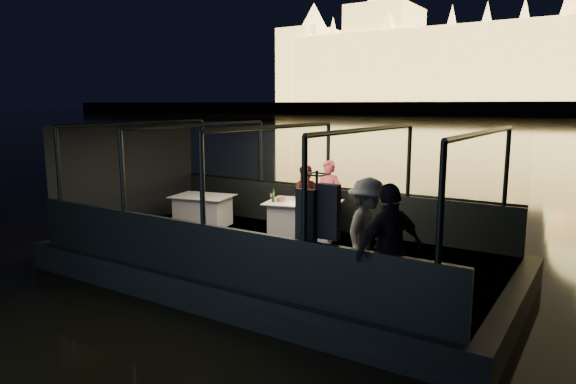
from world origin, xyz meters
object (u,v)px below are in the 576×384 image
Objects in this scene: person_man_maroon at (307,196)px; dining_table_central at (303,220)px; passenger_dark at (390,252)px; coat_stand at (316,237)px; chair_port_left at (310,213)px; dining_table_aft at (203,209)px; passenger_stripe at (367,231)px; person_woman_coral at (328,198)px; wine_bottle at (273,195)px; chair_port_right at (322,214)px.

dining_table_central is at bearing -84.02° from person_man_maroon.
dining_table_central is at bearing -104.39° from passenger_dark.
dining_table_central is at bearing 124.07° from coat_stand.
chair_port_left is at bearing 103.76° from dining_table_central.
chair_port_left is 0.46× the size of coat_stand.
dining_table_aft is 5.03m from passenger_stripe.
dining_table_aft is at bearing -164.16° from person_woman_coral.
dining_table_aft is 4.64× the size of wine_bottle.
person_man_maroon is at bearing 141.47° from chair_port_left.
passenger_stripe is (2.04, -2.32, 0.40)m from chair_port_right.
passenger_stripe reaches higher than person_man_maroon.
person_woman_coral reaches higher than person_man_maroon.
dining_table_central is 0.88× the size of passenger_stripe.
dining_table_aft is at bearing -153.34° from chair_port_left.
person_woman_coral is (-1.66, 3.45, -0.15)m from coat_stand.
passenger_stripe is at bearing -24.90° from chair_port_right.
passenger_stripe is at bearing -29.08° from wine_bottle.
person_woman_coral is 1.10× the size of person_man_maroon.
chair_port_left is 4.39m from passenger_dark.
person_man_maroon is at bearing 23.56° from dining_table_aft.
dining_table_central is 0.81m from wine_bottle.
dining_table_aft is 0.83× the size of person_woman_coral.
coat_stand is at bearing -29.94° from dining_table_aft.
person_man_maroon is at bearing 176.15° from chair_port_right.
passenger_dark is (3.25, -3.43, 0.10)m from person_man_maroon.
passenger_dark reaches higher than passenger_stripe.
dining_table_aft is at bearing 66.10° from passenger_stripe.
coat_stand reaches higher than passenger_stripe.
wine_bottle is (-2.71, 1.51, 0.06)m from passenger_stripe.
wine_bottle is at bearing -125.39° from person_woman_coral.
chair_port_right is 0.40m from person_woman_coral.
person_woman_coral is at bearing -19.37° from person_man_maroon.
coat_stand is 3.84m from person_woman_coral.
coat_stand is (1.67, -3.18, 0.45)m from chair_port_right.
wine_bottle is at bearing 56.20° from passenger_stripe.
coat_stand is (1.96, -3.18, 0.45)m from chair_port_left.
dining_table_central is 2.52m from dining_table_aft.
passenger_dark is at bearing -65.92° from person_man_maroon.
chair_port_left is at bearing 121.61° from coat_stand.
wine_bottle is (-0.15, -1.08, 0.17)m from person_man_maroon.
person_woman_coral is (0.18, 0.72, 0.36)m from dining_table_central.
dining_table_central is 1.12× the size of dining_table_aft.
chair_port_right is at bearing 14.11° from dining_table_aft.
dining_table_aft is 5.98m from passenger_dark.
person_man_maroon is at bearing 122.38° from coat_stand.
person_woman_coral is 0.89× the size of passenger_dark.
chair_port_right is 4.19m from passenger_dark.
passenger_stripe is 0.95× the size of passenger_dark.
chair_port_right is 3.38× the size of wine_bottle.
person_man_maroon is 4.72m from passenger_dark.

